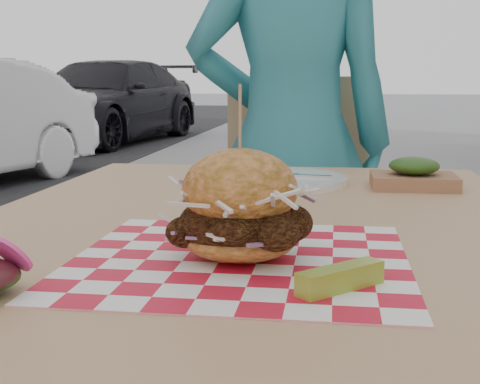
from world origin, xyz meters
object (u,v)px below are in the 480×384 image
(car_dark, at_px, (105,101))
(patio_chair, at_px, (295,216))
(sandwich, at_px, (240,211))
(patio_table, at_px, (252,279))
(diner, at_px, (291,143))

(car_dark, bearing_deg, patio_chair, -58.51)
(sandwich, bearing_deg, car_dark, 110.25)
(patio_chair, height_order, sandwich, patio_chair)
(patio_table, height_order, sandwich, sandwich)
(diner, height_order, car_dark, diner)
(diner, distance_m, patio_chair, 0.25)
(car_dark, xyz_separation_m, patio_chair, (3.28, -7.71, -0.06))
(diner, relative_size, car_dark, 0.37)
(patio_table, bearing_deg, diner, 90.40)
(patio_table, distance_m, patio_chair, 1.02)
(diner, xyz_separation_m, car_dark, (-3.27, 7.82, -0.17))
(car_dark, relative_size, patio_chair, 4.41)
(diner, bearing_deg, sandwich, 84.51)
(diner, relative_size, patio_table, 1.29)
(patio_table, relative_size, patio_chair, 1.26)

